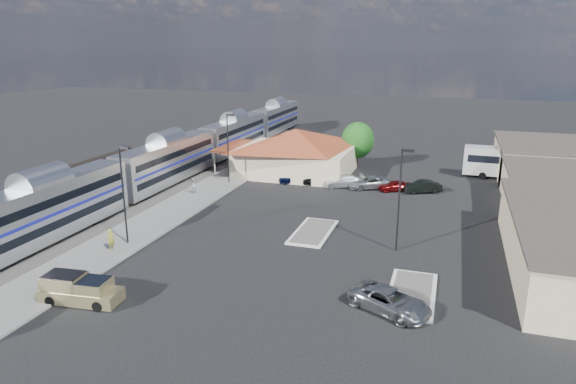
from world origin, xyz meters
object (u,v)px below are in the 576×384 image
(station_depot, at_px, (295,151))
(pickup_truck, at_px, (81,290))
(coach_bus, at_px, (515,162))
(suv, at_px, (390,301))

(station_depot, distance_m, pickup_truck, 40.34)
(coach_bus, bearing_deg, station_depot, 102.86)
(pickup_truck, distance_m, suv, 21.14)
(pickup_truck, bearing_deg, coach_bus, -40.63)
(pickup_truck, relative_size, suv, 1.01)
(suv, xyz_separation_m, coach_bus, (11.22, 40.43, 1.57))
(suv, bearing_deg, station_depot, 52.53)
(pickup_truck, distance_m, coach_bus, 55.60)
(station_depot, height_order, pickup_truck, station_depot)
(suv, relative_size, coach_bus, 0.44)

